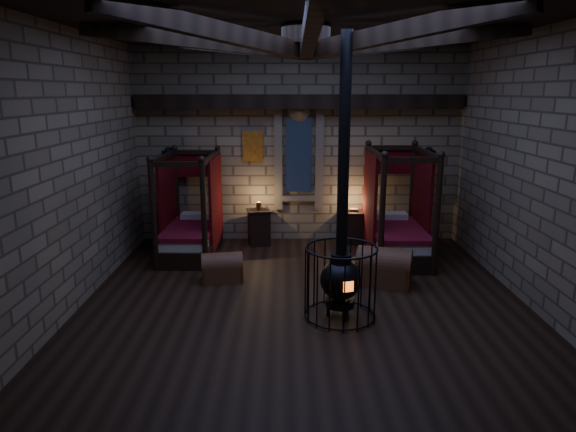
{
  "coord_description": "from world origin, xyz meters",
  "views": [
    {
      "loc": [
        -0.3,
        -7.72,
        3.27
      ],
      "look_at": [
        -0.25,
        0.6,
        1.24
      ],
      "focal_mm": 32.0,
      "sensor_mm": 36.0,
      "label": 1
    }
  ],
  "objects_px": {
    "bed_right": "(396,231)",
    "bed_left": "(191,230)",
    "trunk_left": "(222,268)",
    "stove": "(341,276)",
    "trunk_right": "(384,268)"
  },
  "relations": [
    {
      "from": "bed_right",
      "to": "trunk_left",
      "type": "relative_size",
      "value": 2.81
    },
    {
      "from": "trunk_left",
      "to": "stove",
      "type": "xyz_separation_m",
      "value": [
        1.92,
        -1.52,
        0.41
      ]
    },
    {
      "from": "trunk_right",
      "to": "stove",
      "type": "xyz_separation_m",
      "value": [
        -0.9,
        -1.33,
        0.35
      ]
    },
    {
      "from": "trunk_left",
      "to": "trunk_right",
      "type": "height_order",
      "value": "trunk_right"
    },
    {
      "from": "trunk_right",
      "to": "bed_right",
      "type": "bearing_deg",
      "value": 89.33
    },
    {
      "from": "stove",
      "to": "bed_right",
      "type": "bearing_deg",
      "value": 47.35
    },
    {
      "from": "bed_left",
      "to": "stove",
      "type": "relative_size",
      "value": 0.5
    },
    {
      "from": "trunk_left",
      "to": "stove",
      "type": "bearing_deg",
      "value": -47.09
    },
    {
      "from": "trunk_right",
      "to": "stove",
      "type": "bearing_deg",
      "value": -105.95
    },
    {
      "from": "bed_right",
      "to": "trunk_right",
      "type": "distance_m",
      "value": 1.63
    },
    {
      "from": "bed_right",
      "to": "trunk_left",
      "type": "distance_m",
      "value": 3.61
    },
    {
      "from": "trunk_left",
      "to": "trunk_right",
      "type": "xyz_separation_m",
      "value": [
        2.82,
        -0.19,
        0.07
      ]
    },
    {
      "from": "bed_right",
      "to": "bed_left",
      "type": "bearing_deg",
      "value": 177.86
    },
    {
      "from": "trunk_left",
      "to": "stove",
      "type": "height_order",
      "value": "stove"
    },
    {
      "from": "trunk_left",
      "to": "stove",
      "type": "distance_m",
      "value": 2.49
    }
  ]
}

